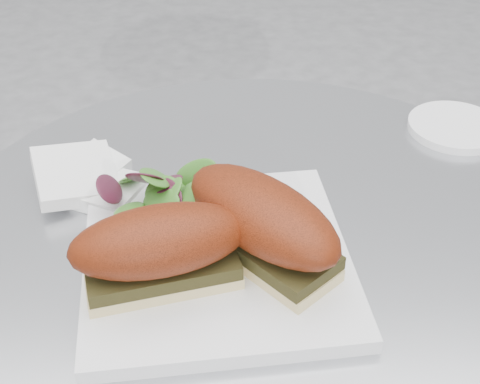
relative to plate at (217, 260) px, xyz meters
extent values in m
cylinder|color=silver|center=(0.04, 0.05, -0.02)|extent=(0.70, 0.70, 0.02)
cube|color=white|center=(0.00, 0.00, 0.00)|extent=(0.27, 0.27, 0.02)
cube|color=#EFE195|center=(-0.05, -0.04, 0.01)|extent=(0.15, 0.09, 0.01)
cube|color=black|center=(-0.05, -0.04, 0.03)|extent=(0.15, 0.09, 0.01)
ellipsoid|color=#681E09|center=(-0.05, -0.04, 0.06)|extent=(0.17, 0.11, 0.06)
cube|color=#EFE195|center=(0.04, 0.00, 0.01)|extent=(0.15, 0.16, 0.01)
cube|color=black|center=(0.04, 0.00, 0.03)|extent=(0.15, 0.16, 0.01)
ellipsoid|color=#681E09|center=(0.04, 0.00, 0.06)|extent=(0.18, 0.19, 0.06)
cylinder|color=white|center=(0.31, 0.24, 0.00)|extent=(0.12, 0.12, 0.01)
camera|label=1|loc=(0.00, -0.49, 0.44)|focal=50.00mm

